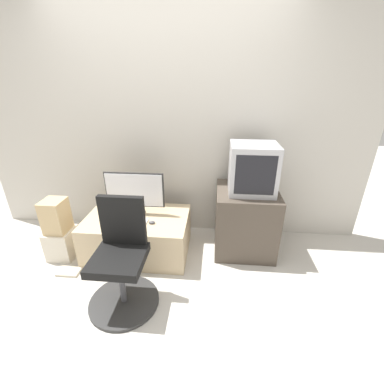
{
  "coord_description": "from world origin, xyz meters",
  "views": [
    {
      "loc": [
        0.51,
        -1.49,
        1.76
      ],
      "look_at": [
        0.29,
        0.9,
        0.68
      ],
      "focal_mm": 24.0,
      "sensor_mm": 36.0,
      "label": 1
    }
  ],
  "objects_px": {
    "main_monitor": "(135,193)",
    "mouse": "(152,222)",
    "crt_tv": "(253,168)",
    "book": "(69,272)",
    "office_chair": "(122,265)",
    "cardboard_box_lower": "(62,243)",
    "keyboard": "(130,221)"
  },
  "relations": [
    {
      "from": "cardboard_box_lower",
      "to": "main_monitor",
      "type": "bearing_deg",
      "value": 17.92
    },
    {
      "from": "crt_tv",
      "to": "cardboard_box_lower",
      "type": "bearing_deg",
      "value": -170.72
    },
    {
      "from": "mouse",
      "to": "crt_tv",
      "type": "relative_size",
      "value": 0.14
    },
    {
      "from": "main_monitor",
      "to": "keyboard",
      "type": "bearing_deg",
      "value": -92.94
    },
    {
      "from": "book",
      "to": "crt_tv",
      "type": "bearing_deg",
      "value": 18.0
    },
    {
      "from": "cardboard_box_lower",
      "to": "book",
      "type": "bearing_deg",
      "value": -53.99
    },
    {
      "from": "mouse",
      "to": "book",
      "type": "xyz_separation_m",
      "value": [
        -0.79,
        -0.29,
        -0.43
      ]
    },
    {
      "from": "office_chair",
      "to": "cardboard_box_lower",
      "type": "distance_m",
      "value": 1.02
    },
    {
      "from": "keyboard",
      "to": "office_chair",
      "type": "bearing_deg",
      "value": -79.77
    },
    {
      "from": "keyboard",
      "to": "book",
      "type": "xyz_separation_m",
      "value": [
        -0.56,
        -0.31,
        -0.42
      ]
    },
    {
      "from": "crt_tv",
      "to": "office_chair",
      "type": "height_order",
      "value": "crt_tv"
    },
    {
      "from": "crt_tv",
      "to": "cardboard_box_lower",
      "type": "xyz_separation_m",
      "value": [
        -1.94,
        -0.32,
        -0.78
      ]
    },
    {
      "from": "crt_tv",
      "to": "book",
      "type": "bearing_deg",
      "value": -162.0
    },
    {
      "from": "mouse",
      "to": "crt_tv",
      "type": "bearing_deg",
      "value": 16.04
    },
    {
      "from": "main_monitor",
      "to": "mouse",
      "type": "distance_m",
      "value": 0.37
    },
    {
      "from": "cardboard_box_lower",
      "to": "office_chair",
      "type": "bearing_deg",
      "value": -31.26
    },
    {
      "from": "book",
      "to": "keyboard",
      "type": "bearing_deg",
      "value": 28.95
    },
    {
      "from": "cardboard_box_lower",
      "to": "keyboard",
      "type": "bearing_deg",
      "value": 4.35
    },
    {
      "from": "office_chair",
      "to": "main_monitor",
      "type": "bearing_deg",
      "value": 97.03
    },
    {
      "from": "mouse",
      "to": "keyboard",
      "type": "bearing_deg",
      "value": 175.24
    },
    {
      "from": "keyboard",
      "to": "main_monitor",
      "type": "bearing_deg",
      "value": 87.06
    },
    {
      "from": "main_monitor",
      "to": "cardboard_box_lower",
      "type": "distance_m",
      "value": 0.94
    },
    {
      "from": "keyboard",
      "to": "cardboard_box_lower",
      "type": "relative_size",
      "value": 1.1
    },
    {
      "from": "mouse",
      "to": "cardboard_box_lower",
      "type": "height_order",
      "value": "mouse"
    },
    {
      "from": "keyboard",
      "to": "office_chair",
      "type": "height_order",
      "value": "office_chair"
    },
    {
      "from": "book",
      "to": "mouse",
      "type": "bearing_deg",
      "value": 20.36
    },
    {
      "from": "main_monitor",
      "to": "keyboard",
      "type": "distance_m",
      "value": 0.29
    },
    {
      "from": "mouse",
      "to": "book",
      "type": "height_order",
      "value": "mouse"
    },
    {
      "from": "keyboard",
      "to": "office_chair",
      "type": "distance_m",
      "value": 0.59
    },
    {
      "from": "main_monitor",
      "to": "book",
      "type": "xyz_separation_m",
      "value": [
        -0.57,
        -0.5,
        -0.65
      ]
    },
    {
      "from": "keyboard",
      "to": "cardboard_box_lower",
      "type": "xyz_separation_m",
      "value": [
        -0.75,
        -0.06,
        -0.28
      ]
    },
    {
      "from": "book",
      "to": "office_chair",
      "type": "bearing_deg",
      "value": -21.49
    }
  ]
}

